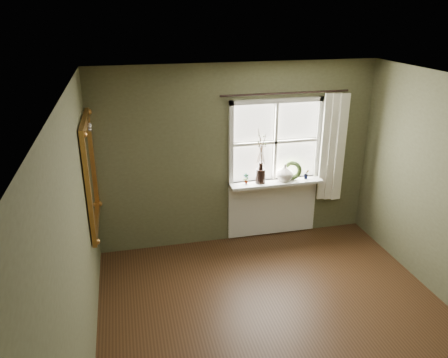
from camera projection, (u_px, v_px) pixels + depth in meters
floor at (291, 339)px, 4.61m from camera, size 4.50×4.50×0.00m
ceiling at (308, 93)px, 3.65m from camera, size 4.50×4.50×0.00m
wall_back at (236, 155)px, 6.21m from camera, size 4.00×0.10×2.60m
wall_left at (72, 257)px, 3.69m from camera, size 0.10×4.50×2.60m
window_frame at (275, 142)px, 6.20m from camera, size 1.36×0.06×1.24m
window_sill at (276, 183)px, 6.31m from camera, size 1.36×0.26×0.04m
window_apron at (272, 207)px, 6.57m from camera, size 1.36×0.04×0.88m
dark_jug at (260, 176)px, 6.21m from camera, size 0.15×0.15×0.21m
cream_vase at (285, 172)px, 6.28m from camera, size 0.26×0.26×0.26m
wreath at (292, 172)px, 6.36m from camera, size 0.30×0.22×0.28m
potted_plant_left at (246, 179)px, 6.18m from camera, size 0.09×0.06×0.16m
potted_plant_right at (306, 174)px, 6.38m from camera, size 0.08×0.07×0.15m
curtain at (332, 148)px, 6.33m from camera, size 0.36×0.12×1.59m
curtain_rod at (286, 93)px, 5.91m from camera, size 1.84×0.03×0.03m
gilt_mirror at (90, 174)px, 5.20m from camera, size 0.10×1.15×1.37m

